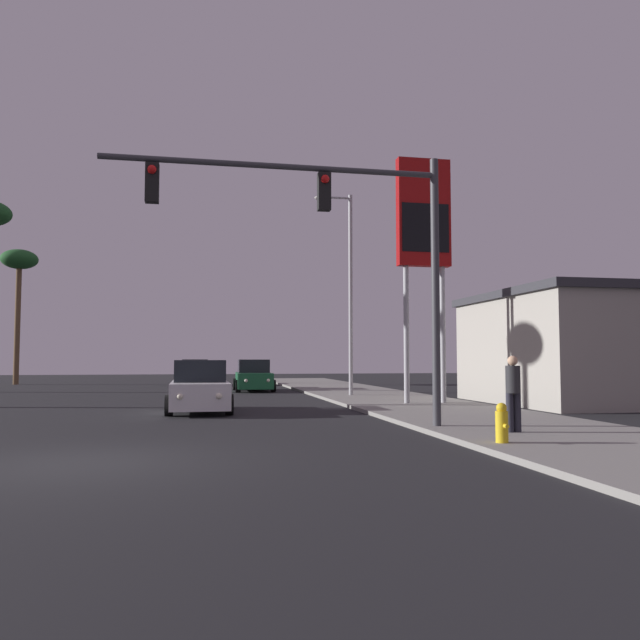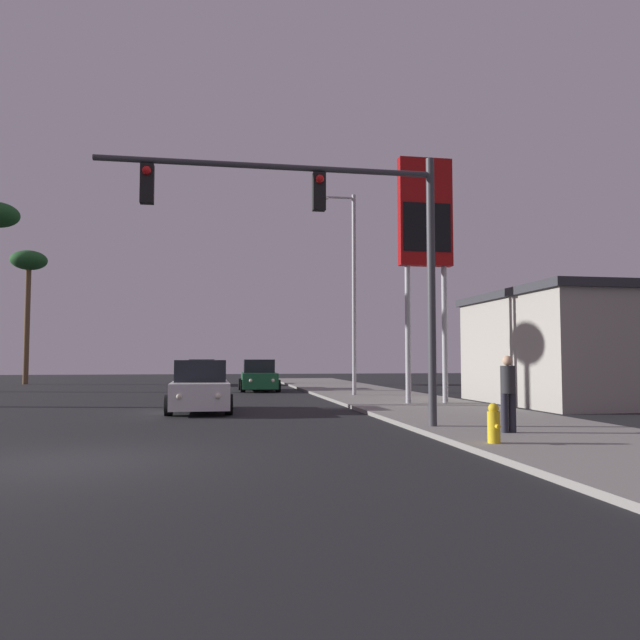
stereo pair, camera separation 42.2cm
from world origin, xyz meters
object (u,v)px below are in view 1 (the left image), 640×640
object	(u,v)px
car_white	(200,388)
car_green	(254,377)
car_black	(195,374)
palm_tree_far	(19,267)
gas_station_sign	(424,226)
street_lamp	(348,283)
traffic_light_mast	(342,230)
pedestrian_on_sidewalk	(513,390)
fire_hydrant	(502,423)

from	to	relation	value
car_white	car_green	bearing A→B (deg)	-103.11
car_black	palm_tree_far	distance (m)	14.29
gas_station_sign	car_white	bearing A→B (deg)	-173.57
car_black	gas_station_sign	bearing A→B (deg)	112.87
street_lamp	car_white	bearing A→B (deg)	-135.63
car_green	traffic_light_mast	world-z (taller)	traffic_light_mast
car_white	car_black	xyz separation A→B (m)	(-0.32, 20.55, 0.00)
traffic_light_mast	car_white	bearing A→B (deg)	116.94
car_black	pedestrian_on_sidewalk	distance (m)	29.42
traffic_light_mast	gas_station_sign	size ratio (longest dim) A/B	0.89
car_black	fire_hydrant	xyz separation A→B (m)	(6.02, -30.10, -0.27)
pedestrian_on_sidewalk	traffic_light_mast	bearing A→B (deg)	156.14
car_green	car_black	world-z (taller)	same
street_lamp	pedestrian_on_sidewalk	world-z (taller)	street_lamp
street_lamp	pedestrian_on_sidewalk	distance (m)	14.90
car_white	traffic_light_mast	world-z (taller)	traffic_light_mast
car_white	palm_tree_far	xyz separation A→B (m)	(-12.12, 24.26, 7.16)
car_white	pedestrian_on_sidewalk	xyz separation A→B (m)	(6.77, -8.00, 0.27)
traffic_light_mast	gas_station_sign	bearing A→B (deg)	57.05
car_green	gas_station_sign	distance (m)	14.24
car_white	fire_hydrant	distance (m)	11.12
car_black	gas_station_sign	xyz separation A→B (m)	(8.38, -19.64, 5.86)
fire_hydrant	gas_station_sign	bearing A→B (deg)	77.27
car_black	car_green	bearing A→B (deg)	111.83
car_white	fire_hydrant	size ratio (longest dim) A/B	5.68
street_lamp	fire_hydrant	xyz separation A→B (m)	(-0.77, -15.87, -4.63)
gas_station_sign	fire_hydrant	distance (m)	12.35
car_green	pedestrian_on_sidewalk	world-z (taller)	pedestrian_on_sidewalk
traffic_light_mast	pedestrian_on_sidewalk	distance (m)	5.33
gas_station_sign	pedestrian_on_sidewalk	bearing A→B (deg)	-98.24
pedestrian_on_sidewalk	fire_hydrant	bearing A→B (deg)	-124.74
pedestrian_on_sidewalk	palm_tree_far	bearing A→B (deg)	120.34
street_lamp	gas_station_sign	size ratio (longest dim) A/B	1.00
car_white	gas_station_sign	world-z (taller)	gas_station_sign
gas_station_sign	traffic_light_mast	bearing A→B (deg)	-122.95
car_white	pedestrian_on_sidewalk	distance (m)	10.49
car_green	car_white	bearing A→B (deg)	78.90
fire_hydrant	pedestrian_on_sidewalk	distance (m)	1.96
street_lamp	traffic_light_mast	bearing A→B (deg)	-103.98
car_white	palm_tree_far	distance (m)	28.05
pedestrian_on_sidewalk	car_white	bearing A→B (deg)	130.23
car_green	gas_station_sign	xyz separation A→B (m)	(5.24, -11.88, 5.86)
car_white	palm_tree_far	bearing A→B (deg)	-64.12
car_white	pedestrian_on_sidewalk	world-z (taller)	pedestrian_on_sidewalk
fire_hydrant	street_lamp	bearing A→B (deg)	87.23
car_green	street_lamp	size ratio (longest dim) A/B	0.48
fire_hydrant	pedestrian_on_sidewalk	world-z (taller)	pedestrian_on_sidewalk
car_white	fire_hydrant	xyz separation A→B (m)	(5.70, -9.55, -0.27)
street_lamp	gas_station_sign	bearing A→B (deg)	-73.61
fire_hydrant	pedestrian_on_sidewalk	bearing A→B (deg)	55.26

